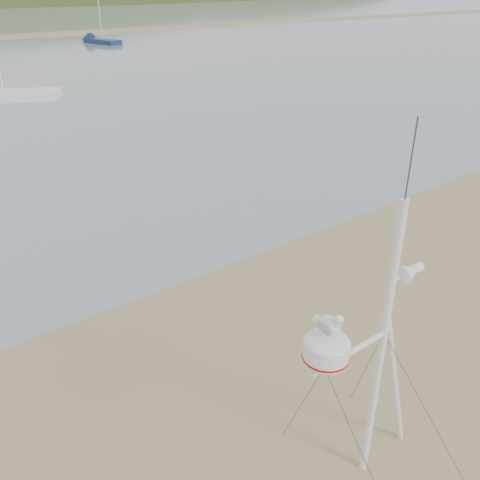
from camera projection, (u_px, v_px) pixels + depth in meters
mast_rig at (373, 408)px, 6.66m from camera, size 2.23×2.38×5.04m
sailboat_blue_far at (94, 40)px, 59.44m from camera, size 3.05×6.84×6.62m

